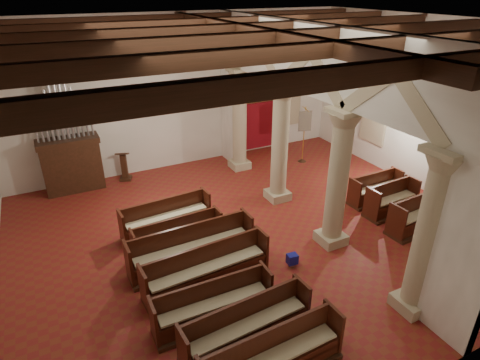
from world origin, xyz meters
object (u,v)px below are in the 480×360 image
object	(u,v)px
pipe_organ	(70,155)
processional_banner	(303,144)
aisle_pew_0	(415,220)
lectern	(124,168)

from	to	relation	value
pipe_organ	processional_banner	size ratio (longest dim) A/B	1.82
pipe_organ	aisle_pew_0	size ratio (longest dim) A/B	2.33
lectern	aisle_pew_0	world-z (taller)	lectern
pipe_organ	aisle_pew_0	bearing A→B (deg)	-40.51
pipe_organ	lectern	size ratio (longest dim) A/B	3.65
lectern	processional_banner	xyz separation A→B (m)	(7.18, -1.63, 0.30)
lectern	processional_banner	size ratio (longest dim) A/B	0.50
lectern	processional_banner	bearing A→B (deg)	7.52
pipe_organ	processional_banner	bearing A→B (deg)	-10.34
pipe_organ	processional_banner	xyz separation A→B (m)	(8.99, -1.64, -0.57)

